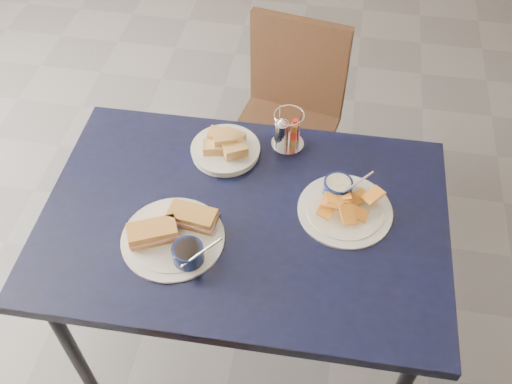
% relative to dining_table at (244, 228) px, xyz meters
% --- Properties ---
extents(ground, '(6.00, 6.00, 0.00)m').
position_rel_dining_table_xyz_m(ground, '(-0.03, 0.24, -0.68)').
color(ground, '#4F5054').
rests_on(ground, ground).
extents(dining_table, '(1.24, 0.84, 0.75)m').
position_rel_dining_table_xyz_m(dining_table, '(0.00, 0.00, 0.00)').
color(dining_table, black).
rests_on(dining_table, ground).
extents(chair_far, '(0.47, 0.46, 0.87)m').
position_rel_dining_table_xyz_m(chair_far, '(0.03, 0.80, -0.19)').
color(chair_far, black).
rests_on(chair_far, ground).
extents(sandwich_plate, '(0.32, 0.30, 0.12)m').
position_rel_dining_table_xyz_m(sandwich_plate, '(-0.18, -0.12, 0.09)').
color(sandwich_plate, white).
rests_on(sandwich_plate, dining_table).
extents(plantain_plate, '(0.29, 0.29, 0.12)m').
position_rel_dining_table_xyz_m(plantain_plate, '(0.29, 0.09, 0.08)').
color(plantain_plate, white).
rests_on(plantain_plate, dining_table).
extents(bread_basket, '(0.23, 0.23, 0.08)m').
position_rel_dining_table_xyz_m(bread_basket, '(-0.11, 0.25, 0.09)').
color(bread_basket, white).
rests_on(bread_basket, dining_table).
extents(condiment_caddy, '(0.11, 0.11, 0.14)m').
position_rel_dining_table_xyz_m(condiment_caddy, '(0.08, 0.33, 0.12)').
color(condiment_caddy, silver).
rests_on(condiment_caddy, dining_table).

